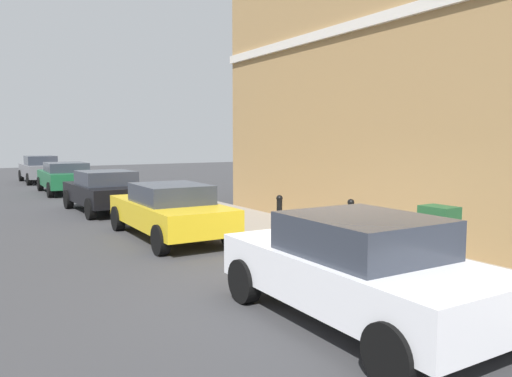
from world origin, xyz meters
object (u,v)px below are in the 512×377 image
(bollard_near_cabinet, at_px, (351,223))
(bollard_far_kerb, at_px, (279,217))
(car_grey, at_px, (40,169))
(car_white, at_px, (358,267))
(car_black, at_px, (105,190))
(car_green, at_px, (66,177))
(utility_cabinet, at_px, (438,244))
(car_yellow, at_px, (170,210))

(bollard_near_cabinet, distance_m, bollard_far_kerb, 1.56)
(car_grey, xyz_separation_m, bollard_near_cabinet, (2.55, -22.04, -0.05))
(car_grey, bearing_deg, car_white, -179.89)
(car_white, height_order, bollard_near_cabinet, car_white)
(car_white, xyz_separation_m, car_black, (-0.09, 11.67, -0.02))
(car_green, bearing_deg, car_black, -178.99)
(utility_cabinet, height_order, bollard_far_kerb, utility_cabinet)
(car_black, bearing_deg, car_white, 178.83)
(bollard_near_cabinet, bearing_deg, car_yellow, 121.77)
(car_white, bearing_deg, car_grey, 1.44)
(car_yellow, xyz_separation_m, car_green, (-0.11, 11.87, 0.04))
(car_black, distance_m, bollard_far_kerb, 7.83)
(car_white, distance_m, car_green, 18.32)
(bollard_far_kerb, bearing_deg, car_green, 96.48)
(car_black, height_order, utility_cabinet, car_black)
(utility_cabinet, bearing_deg, bollard_far_kerb, 101.53)
(bollard_far_kerb, bearing_deg, bollard_near_cabinet, -58.59)
(car_white, distance_m, car_yellow, 6.45)
(car_black, bearing_deg, car_green, -1.86)
(car_white, height_order, bollard_far_kerb, car_white)
(car_grey, distance_m, utility_cabinet, 24.32)
(car_black, height_order, car_green, car_green)
(car_white, bearing_deg, bollard_near_cabinet, -40.34)
(car_yellow, relative_size, utility_cabinet, 3.78)
(car_black, height_order, bollard_far_kerb, car_black)
(car_green, bearing_deg, utility_cabinet, -171.27)
(car_green, height_order, car_grey, car_grey)
(utility_cabinet, bearing_deg, bollard_near_cabinet, 87.35)
(car_grey, xyz_separation_m, bollard_far_kerb, (1.74, -20.71, -0.05))
(bollard_far_kerb, bearing_deg, car_white, -111.18)
(bollard_near_cabinet, bearing_deg, utility_cabinet, -92.65)
(car_grey, height_order, bollard_far_kerb, car_grey)
(bollard_near_cabinet, height_order, bollard_far_kerb, same)
(car_green, bearing_deg, bollard_far_kerb, -172.27)
(car_yellow, xyz_separation_m, car_black, (-0.14, 5.23, 0.02))
(car_black, distance_m, car_green, 6.65)
(car_black, relative_size, bollard_far_kerb, 3.81)
(car_black, bearing_deg, car_yellow, 179.85)
(car_black, relative_size, utility_cabinet, 3.44)
(car_yellow, distance_m, utility_cabinet, 6.32)
(car_yellow, bearing_deg, bollard_far_kerb, -146.94)
(car_green, height_order, bollard_near_cabinet, car_green)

